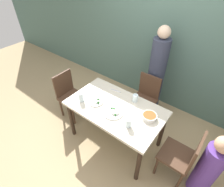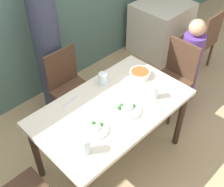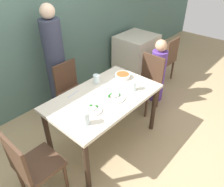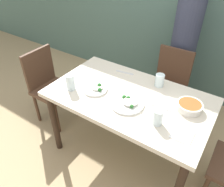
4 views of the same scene
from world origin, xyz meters
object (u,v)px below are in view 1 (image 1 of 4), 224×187
(bowl_curry, at_px, (149,116))
(plate_rice_adult, at_px, (114,112))
(person_adult, at_px, (156,75))
(chair_child_spot, at_px, (182,156))
(person_child, at_px, (208,169))
(chair_adult_spot, at_px, (145,97))
(glass_water_tall, at_px, (128,123))

(bowl_curry, height_order, plate_rice_adult, bowl_curry)
(plate_rice_adult, bearing_deg, person_adult, 88.07)
(chair_child_spot, distance_m, bowl_curry, 0.63)
(person_child, bearing_deg, bowl_curry, 175.93)
(chair_adult_spot, bearing_deg, person_child, -29.68)
(plate_rice_adult, distance_m, glass_water_tall, 0.29)
(glass_water_tall, bearing_deg, person_adult, 101.13)
(person_child, bearing_deg, plate_rice_adult, -173.03)
(person_child, distance_m, glass_water_tall, 1.05)
(bowl_curry, distance_m, glass_water_tall, 0.32)
(bowl_curry, bearing_deg, person_child, -4.07)
(person_adult, bearing_deg, bowl_curry, -68.01)
(chair_child_spot, bearing_deg, person_child, 90.00)
(chair_child_spot, distance_m, person_adult, 1.41)
(person_child, distance_m, bowl_curry, 0.89)
(person_adult, distance_m, person_child, 1.61)
(chair_child_spot, bearing_deg, bowl_curry, -96.26)
(person_child, xyz_separation_m, plate_rice_adult, (-1.26, -0.15, 0.27))
(chair_adult_spot, bearing_deg, glass_water_tall, -75.19)
(chair_adult_spot, distance_m, person_adult, 0.43)
(chair_child_spot, distance_m, person_child, 0.30)
(person_child, relative_size, plate_rice_adult, 3.93)
(person_adult, height_order, glass_water_tall, person_adult)
(chair_child_spot, xyz_separation_m, glass_water_tall, (-0.69, -0.22, 0.34))
(glass_water_tall, bearing_deg, person_child, 12.79)
(chair_adult_spot, xyz_separation_m, plate_rice_adult, (-0.04, -0.85, 0.29))
(chair_child_spot, bearing_deg, glass_water_tall, -72.01)
(person_adult, bearing_deg, person_child, -39.63)
(person_adult, height_order, plate_rice_adult, person_adult)
(chair_child_spot, height_order, glass_water_tall, glass_water_tall)
(chair_child_spot, height_order, person_adult, person_adult)
(person_adult, distance_m, glass_water_tall, 1.26)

